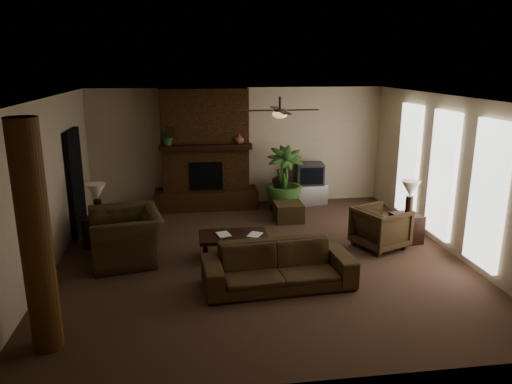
{
  "coord_description": "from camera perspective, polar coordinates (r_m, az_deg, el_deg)",
  "views": [
    {
      "loc": [
        -1.15,
        -7.88,
        3.37
      ],
      "look_at": [
        0.0,
        0.4,
        1.1
      ],
      "focal_mm": 33.68,
      "sensor_mm": 36.0,
      "label": 1
    }
  ],
  "objects": [
    {
      "name": "room_shell",
      "position": [
        8.2,
        0.39,
        1.3
      ],
      "size": [
        7.0,
        7.0,
        7.0
      ],
      "color": "#4D3526",
      "rests_on": "ground"
    },
    {
      "name": "fireplace",
      "position": [
        11.33,
        -6.0,
        3.83
      ],
      "size": [
        2.4,
        0.7,
        2.8
      ],
      "color": "#4C2D14",
      "rests_on": "ground"
    },
    {
      "name": "windows",
      "position": [
        9.52,
        21.24,
        1.89
      ],
      "size": [
        0.08,
        3.65,
        2.35
      ],
      "color": "white",
      "rests_on": "ground"
    },
    {
      "name": "log_column",
      "position": [
        6.09,
        -24.7,
        -5.11
      ],
      "size": [
        0.36,
        0.36,
        2.8
      ],
      "primitive_type": "cylinder",
      "color": "#583616",
      "rests_on": "ground"
    },
    {
      "name": "doorway",
      "position": [
        10.21,
        -20.64,
        1.07
      ],
      "size": [
        0.1,
        1.0,
        2.1
      ],
      "primitive_type": "cube",
      "color": "black",
      "rests_on": "ground"
    },
    {
      "name": "ceiling_fan",
      "position": [
        8.37,
        2.85,
        9.41
      ],
      "size": [
        1.35,
        1.35,
        0.37
      ],
      "color": "black",
      "rests_on": "ceiling"
    },
    {
      "name": "sofa",
      "position": [
        7.43,
        2.67,
        -7.98
      ],
      "size": [
        2.34,
        0.83,
        0.9
      ],
      "primitive_type": "imported",
      "rotation": [
        0.0,
        0.0,
        0.07
      ],
      "color": "#42311C",
      "rests_on": "ground"
    },
    {
      "name": "armchair_left",
      "position": [
        8.63,
        -15.25,
        -4.19
      ],
      "size": [
        1.13,
        1.49,
        1.17
      ],
      "primitive_type": "imported",
      "rotation": [
        0.0,
        0.0,
        -1.37
      ],
      "color": "#42311C",
      "rests_on": "ground"
    },
    {
      "name": "armchair_right",
      "position": [
        9.23,
        14.61,
        -3.89
      ],
      "size": [
        1.05,
        1.08,
        0.86
      ],
      "primitive_type": "imported",
      "rotation": [
        0.0,
        0.0,
        1.98
      ],
      "color": "#42311C",
      "rests_on": "ground"
    },
    {
      "name": "coffee_table",
      "position": [
        8.52,
        -2.7,
        -5.43
      ],
      "size": [
        1.2,
        0.7,
        0.43
      ],
      "color": "black",
      "rests_on": "ground"
    },
    {
      "name": "ottoman",
      "position": [
        10.53,
        3.88,
        -2.38
      ],
      "size": [
        0.6,
        0.6,
        0.4
      ],
      "primitive_type": "cube",
      "rotation": [
        0.0,
        0.0,
        0.01
      ],
      "color": "#42311C",
      "rests_on": "ground"
    },
    {
      "name": "tv_stand",
      "position": [
        11.8,
        6.16,
        -0.23
      ],
      "size": [
        0.95,
        0.7,
        0.5
      ],
      "primitive_type": "cube",
      "rotation": [
        0.0,
        0.0,
        0.25
      ],
      "color": "#B6B6B8",
      "rests_on": "ground"
    },
    {
      "name": "tv",
      "position": [
        11.68,
        6.38,
        2.17
      ],
      "size": [
        0.68,
        0.57,
        0.52
      ],
      "color": "#323335",
      "rests_on": "tv_stand"
    },
    {
      "name": "floor_vase",
      "position": [
        11.44,
        2.75,
        0.29
      ],
      "size": [
        0.34,
        0.34,
        0.77
      ],
      "color": "black",
      "rests_on": "ground"
    },
    {
      "name": "floor_plant",
      "position": [
        11.15,
        3.33,
        -0.18
      ],
      "size": [
        0.92,
        1.55,
        0.84
      ],
      "primitive_type": "imported",
      "rotation": [
        0.0,
        0.0,
        0.05
      ],
      "color": "#315421",
      "rests_on": "ground"
    },
    {
      "name": "side_table_left",
      "position": [
        9.6,
        -18.01,
        -4.39
      ],
      "size": [
        0.58,
        0.58,
        0.55
      ],
      "primitive_type": "cube",
      "rotation": [
        0.0,
        0.0,
        -0.17
      ],
      "color": "black",
      "rests_on": "ground"
    },
    {
      "name": "lamp_left",
      "position": [
        9.37,
        -18.37,
        -0.25
      ],
      "size": [
        0.4,
        0.4,
        0.65
      ],
      "color": "black",
      "rests_on": "side_table_left"
    },
    {
      "name": "side_table_right",
      "position": [
        9.72,
        17.39,
        -4.09
      ],
      "size": [
        0.56,
        0.56,
        0.55
      ],
      "primitive_type": "cube",
      "rotation": [
        0.0,
        0.0,
        0.14
      ],
      "color": "black",
      "rests_on": "ground"
    },
    {
      "name": "lamp_right",
      "position": [
        9.56,
        17.86,
        0.1
      ],
      "size": [
        0.46,
        0.46,
        0.65
      ],
      "color": "black",
      "rests_on": "side_table_right"
    },
    {
      "name": "mantel_plant",
      "position": [
        10.99,
        -10.4,
        6.32
      ],
      "size": [
        0.43,
        0.47,
        0.33
      ],
      "primitive_type": "imported",
      "rotation": [
        0.0,
        0.0,
        0.14
      ],
      "color": "#315421",
      "rests_on": "fireplace"
    },
    {
      "name": "mantel_vase",
      "position": [
        11.06,
        -2.01,
        6.33
      ],
      "size": [
        0.26,
        0.27,
        0.22
      ],
      "primitive_type": "imported",
      "rotation": [
        0.0,
        0.0,
        -0.2
      ],
      "color": "brown",
      "rests_on": "fireplace"
    },
    {
      "name": "book_a",
      "position": [
        8.39,
        -4.61,
        -4.33
      ],
      "size": [
        0.22,
        0.08,
        0.29
      ],
      "primitive_type": "imported",
      "rotation": [
        0.0,
        0.0,
        0.24
      ],
      "color": "#999999",
      "rests_on": "coffee_table"
    },
    {
      "name": "book_b",
      "position": [
        8.43,
        -0.83,
        -4.17
      ],
      "size": [
        0.2,
        0.12,
        0.29
      ],
      "primitive_type": "imported",
      "rotation": [
        0.0,
        0.0,
        -0.51
      ],
      "color": "#999999",
      "rests_on": "coffee_table"
    }
  ]
}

